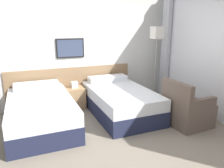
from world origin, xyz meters
name	(u,v)px	position (x,y,z in m)	size (l,w,h in m)	color
ground_plane	(120,143)	(0.00, 0.00, 0.00)	(16.00, 16.00, 0.00)	slate
wall_headboard	(82,50)	(-0.02, 2.16, 1.30)	(10.00, 0.10, 2.70)	silver
bed_near_door	(41,112)	(-1.12, 1.13, 0.28)	(1.15, 1.95, 0.68)	#1E233D
bed_near_window	(120,101)	(0.51, 1.13, 0.28)	(1.15, 1.95, 0.68)	#1E233D
nightstand	(75,97)	(-0.30, 1.85, 0.25)	(0.42, 0.42, 0.62)	#9E7A51
floor_lamp	(157,39)	(1.65, 1.55, 1.55)	(0.24, 0.24, 1.83)	#9E9993
armchair	(186,110)	(1.45, 0.14, 0.29)	(0.75, 0.78, 0.88)	brown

